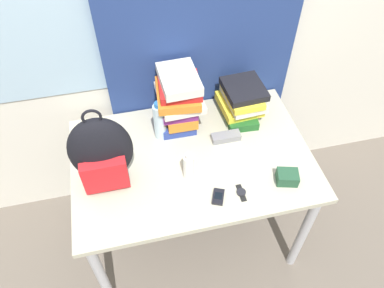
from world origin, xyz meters
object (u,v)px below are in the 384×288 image
Objects in this scene: sunscreen_bottle at (189,166)px; water_bottle at (160,121)px; book_stack_left at (178,99)px; sports_bottle at (178,116)px; book_stack_center at (241,100)px; sunglasses_case at (226,137)px; cell_phone at (218,197)px; camera_pouch at (287,177)px; backpack at (101,152)px; wristwatch at (241,193)px.

water_bottle is at bearing 106.46° from sunscreen_bottle.
sports_bottle is at bearing -102.64° from book_stack_left.
book_stack_left is 0.35m from book_stack_center.
sunscreen_bottle is at bearing -142.14° from sunglasses_case.
book_stack_left is 1.16× the size of book_stack_center.
water_bottle is 2.47× the size of cell_phone.
sports_bottle is at bearing 155.72° from sunglasses_case.
book_stack_left reaches higher than sunscreen_bottle.
sunscreen_bottle is 1.71× the size of cell_phone.
sunscreen_bottle is at bearing 163.34° from camera_pouch.
backpack is at bearing 165.40° from camera_pouch.
sports_bottle reaches higher than sunglasses_case.
sunscreen_bottle is at bearing -92.41° from sports_bottle.
sunglasses_case is at bearing -39.03° from book_stack_left.
sunglasses_case is at bearing -127.58° from book_stack_center.
water_bottle is at bearing 113.34° from cell_phone.
camera_pouch is (0.45, -0.13, -0.05)m from sunscreen_bottle.
cell_phone is 0.34m from camera_pouch.
book_stack_left reaches higher than cell_phone.
sunscreen_bottle is at bearing 144.80° from wristwatch.
camera_pouch is at bearing -57.42° from sunglasses_case.
book_stack_center is (0.75, 0.27, -0.08)m from backpack.
sports_bottle is (0.39, 0.21, -0.06)m from backpack.
camera_pouch is (0.53, -0.42, -0.08)m from water_bottle.
sunglasses_case reaches higher than wristwatch.
cell_phone is 1.02× the size of wristwatch.
sports_bottle is at bearing 101.79° from cell_phone.
backpack is 0.45m from sports_bottle.
book_stack_left is 1.26× the size of sports_bottle.
backpack is at bearing -151.84° from sports_bottle.
sports_bottle is at bearing 135.65° from camera_pouch.
book_stack_center reaches higher than camera_pouch.
book_stack_center is at bearing 62.37° from cell_phone.
water_bottle is (-0.11, -0.07, -0.06)m from book_stack_left.
book_stack_left reaches higher than wristwatch.
book_stack_left is at bearing 85.58° from sunscreen_bottle.
sunglasses_case is at bearing 68.13° from cell_phone.
backpack is at bearing -159.88° from book_stack_center.
backpack reaches higher than book_stack_left.
book_stack_left reaches higher than water_bottle.
water_bottle is 0.49m from cell_phone.
book_stack_left is 2.84× the size of camera_pouch.
water_bottle is (0.29, 0.20, -0.07)m from backpack.
sunglasses_case is 0.38m from camera_pouch.
backpack is at bearing 158.56° from wristwatch.
cell_phone is (0.08, -0.51, -0.16)m from book_stack_left.
cell_phone is 0.37m from sunglasses_case.
cell_phone is 0.82× the size of camera_pouch.
book_stack_left is 0.15m from water_bottle.
camera_pouch is (0.08, -0.49, -0.07)m from book_stack_center.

